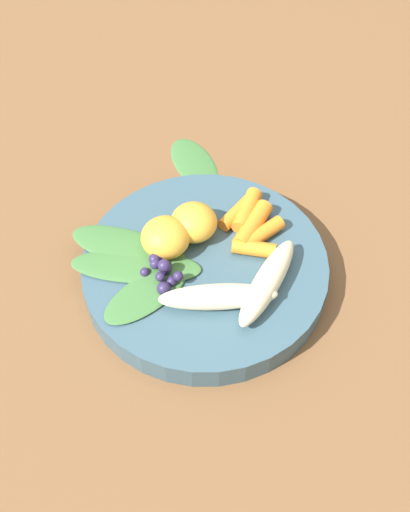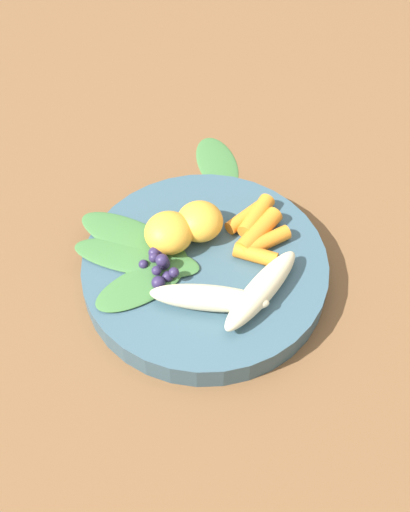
# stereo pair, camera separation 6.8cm
# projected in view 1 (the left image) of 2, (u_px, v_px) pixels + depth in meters

# --- Properties ---
(ground_plane) EXTENTS (2.40, 2.40, 0.00)m
(ground_plane) POSITION_uv_depth(u_px,v_px,m) (205.00, 278.00, 0.72)
(ground_plane) COLOR brown
(bowl) EXTENTS (0.26, 0.26, 0.03)m
(bowl) POSITION_uv_depth(u_px,v_px,m) (205.00, 270.00, 0.70)
(bowl) COLOR #385666
(bowl) RESTS_ON ground_plane
(banana_peeled_left) EXTENTS (0.12, 0.07, 0.03)m
(banana_peeled_left) POSITION_uv_depth(u_px,v_px,m) (267.00, 282.00, 0.66)
(banana_peeled_left) COLOR beige
(banana_peeled_left) RESTS_ON bowl
(banana_peeled_right) EXTENTS (0.04, 0.12, 0.03)m
(banana_peeled_right) POSITION_uv_depth(u_px,v_px,m) (218.00, 297.00, 0.65)
(banana_peeled_right) COLOR beige
(banana_peeled_right) RESTS_ON bowl
(orange_segment_near) EXTENTS (0.05, 0.05, 0.04)m
(orange_segment_near) POSITION_uv_depth(u_px,v_px,m) (165.00, 237.00, 0.69)
(orange_segment_near) COLOR #F4A833
(orange_segment_near) RESTS_ON bowl
(orange_segment_far) EXTENTS (0.05, 0.05, 0.04)m
(orange_segment_far) POSITION_uv_depth(u_px,v_px,m) (194.00, 222.00, 0.70)
(orange_segment_far) COLOR #F4A833
(orange_segment_far) RESTS_ON bowl
(carrot_front) EXTENTS (0.02, 0.05, 0.02)m
(carrot_front) POSITION_uv_depth(u_px,v_px,m) (254.00, 248.00, 0.69)
(carrot_front) COLOR orange
(carrot_front) RESTS_ON bowl
(carrot_mid_left) EXTENTS (0.05, 0.05, 0.02)m
(carrot_mid_left) POSITION_uv_depth(u_px,v_px,m) (260.00, 235.00, 0.70)
(carrot_mid_left) COLOR orange
(carrot_mid_left) RESTS_ON bowl
(carrot_mid_right) EXTENTS (0.07, 0.04, 0.02)m
(carrot_mid_right) POSITION_uv_depth(u_px,v_px,m) (253.00, 225.00, 0.71)
(carrot_mid_right) COLOR orange
(carrot_mid_right) RESTS_ON bowl
(carrot_rear) EXTENTS (0.06, 0.03, 0.02)m
(carrot_rear) POSITION_uv_depth(u_px,v_px,m) (247.00, 210.00, 0.73)
(carrot_rear) COLOR orange
(carrot_rear) RESTS_ON bowl
(carrot_small) EXTENTS (0.06, 0.04, 0.02)m
(carrot_small) POSITION_uv_depth(u_px,v_px,m) (239.00, 210.00, 0.73)
(carrot_small) COLOR orange
(carrot_small) RESTS_ON bowl
(blueberry_pile) EXTENTS (0.05, 0.05, 0.03)m
(blueberry_pile) POSITION_uv_depth(u_px,v_px,m) (162.00, 271.00, 0.67)
(blueberry_pile) COLOR #2D234C
(blueberry_pile) RESTS_ON bowl
(kale_leaf_left) EXTENTS (0.08, 0.14, 0.01)m
(kale_leaf_left) POSITION_uv_depth(u_px,v_px,m) (129.00, 248.00, 0.70)
(kale_leaf_left) COLOR #3D7038
(kale_leaf_left) RESTS_ON bowl
(kale_leaf_right) EXTENTS (0.05, 0.14, 0.01)m
(kale_leaf_right) POSITION_uv_depth(u_px,v_px,m) (136.00, 266.00, 0.69)
(kale_leaf_right) COLOR #3D7038
(kale_leaf_right) RESTS_ON bowl
(kale_leaf_rear) EXTENTS (0.11, 0.10, 0.01)m
(kale_leaf_rear) POSITION_uv_depth(u_px,v_px,m) (146.00, 293.00, 0.66)
(kale_leaf_rear) COLOR #3D7038
(kale_leaf_rear) RESTS_ON bowl
(kale_leaf_stray) EXTENTS (0.11, 0.09, 0.01)m
(kale_leaf_stray) POSITION_uv_depth(u_px,v_px,m) (194.00, 162.00, 0.83)
(kale_leaf_stray) COLOR #3D7038
(kale_leaf_stray) RESTS_ON ground_plane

